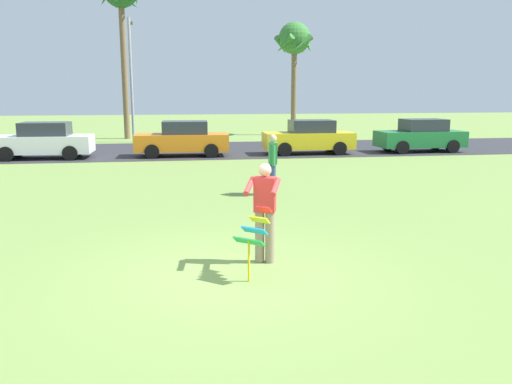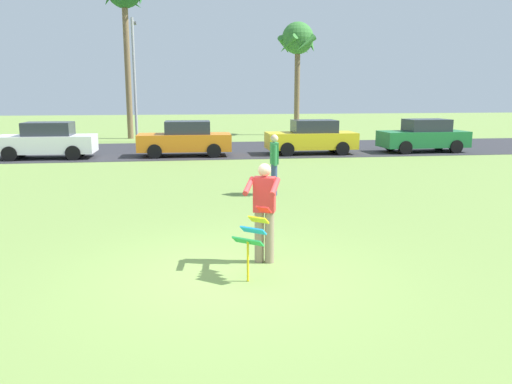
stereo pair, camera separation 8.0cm
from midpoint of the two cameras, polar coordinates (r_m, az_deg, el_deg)
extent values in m
plane|color=olive|center=(8.47, -2.64, -9.17)|extent=(120.00, 120.00, 0.00)
cube|color=#2D2D33|center=(26.49, -6.59, 4.60)|extent=(120.00, 8.00, 0.01)
cylinder|color=gray|center=(8.97, 1.75, -5.00)|extent=(0.16, 0.16, 0.90)
cylinder|color=gray|center=(9.00, 0.61, -4.94)|extent=(0.16, 0.16, 0.90)
cube|color=red|center=(8.80, 1.20, -0.27)|extent=(0.41, 0.33, 0.60)
sphere|color=beige|center=(8.73, 1.21, 2.43)|extent=(0.22, 0.22, 0.22)
cylinder|color=red|center=(8.50, 2.37, 0.56)|extent=(0.28, 0.58, 0.24)
cylinder|color=red|center=(8.57, -0.53, 0.67)|extent=(0.28, 0.58, 0.24)
cube|color=red|center=(8.32, 1.13, -1.92)|extent=(0.26, 0.25, 0.12)
cube|color=yellow|center=(8.22, 0.56, -3.06)|extent=(0.34, 0.31, 0.12)
cube|color=#1E99D8|center=(8.12, -0.02, -4.24)|extent=(0.41, 0.37, 0.12)
cube|color=green|center=(8.02, -0.62, -5.44)|extent=(0.49, 0.43, 0.12)
cylinder|color=yellow|center=(8.12, -0.61, -7.64)|extent=(0.04, 0.04, 0.65)
cube|color=white|center=(24.73, -22.00, 4.91)|extent=(4.23, 1.77, 0.76)
cube|color=#282D38|center=(24.64, -21.77, 6.45)|extent=(2.04, 1.43, 0.60)
cylinder|color=black|center=(24.35, -25.38, 3.81)|extent=(0.64, 0.23, 0.64)
cylinder|color=black|center=(25.89, -24.29, 4.26)|extent=(0.64, 0.23, 0.64)
cylinder|color=black|center=(23.68, -19.37, 4.07)|extent=(0.64, 0.23, 0.64)
cylinder|color=black|center=(25.25, -18.62, 4.51)|extent=(0.64, 0.23, 0.64)
cube|color=orange|center=(24.03, -7.76, 5.45)|extent=(4.24, 1.81, 0.76)
cube|color=#282D38|center=(23.97, -7.44, 7.03)|extent=(2.05, 1.45, 0.60)
cylinder|color=black|center=(23.32, -10.98, 4.39)|extent=(0.65, 0.24, 0.64)
cylinder|color=black|center=(24.92, -10.72, 4.81)|extent=(0.65, 0.24, 0.64)
cylinder|color=black|center=(23.27, -4.56, 4.54)|extent=(0.65, 0.24, 0.64)
cylinder|color=black|center=(24.87, -4.70, 4.96)|extent=(0.65, 0.24, 0.64)
cube|color=yellow|center=(24.80, 6.13, 5.66)|extent=(4.20, 1.71, 0.76)
cube|color=#282D38|center=(24.78, 6.51, 7.18)|extent=(2.02, 1.40, 0.60)
cylinder|color=black|center=(23.75, 3.54, 4.69)|extent=(0.64, 0.22, 0.64)
cylinder|color=black|center=(25.33, 2.80, 5.09)|extent=(0.64, 0.22, 0.64)
cylinder|color=black|center=(24.41, 9.56, 4.73)|extent=(0.64, 0.22, 0.64)
cylinder|color=black|center=(25.95, 8.48, 5.12)|extent=(0.64, 0.22, 0.64)
cube|color=#1E7238|center=(26.75, 17.96, 5.57)|extent=(4.25, 1.83, 0.76)
cube|color=#282D38|center=(26.77, 18.33, 6.97)|extent=(2.06, 1.46, 0.60)
cylinder|color=black|center=(25.47, 16.16, 4.70)|extent=(0.65, 0.24, 0.64)
cylinder|color=black|center=(26.92, 14.66, 5.10)|extent=(0.65, 0.24, 0.64)
cylinder|color=black|center=(26.72, 21.20, 4.67)|extent=(0.65, 0.24, 0.64)
cylinder|color=black|center=(28.11, 19.50, 5.06)|extent=(0.65, 0.24, 0.64)
cylinder|color=brown|center=(33.71, -13.86, 13.11)|extent=(0.36, 0.36, 8.69)
cone|color=#236028|center=(35.00, -13.53, 19.78)|extent=(1.62, 0.90, 1.28)
cylinder|color=brown|center=(35.69, 4.60, 11.24)|extent=(0.36, 0.36, 6.19)
sphere|color=#387A33|center=(35.86, 4.68, 16.51)|extent=(2.10, 2.10, 2.10)
cone|color=#387A33|center=(36.04, 6.20, 15.74)|extent=(0.44, 1.56, 1.28)
cone|color=#387A33|center=(36.76, 4.81, 15.67)|extent=(1.62, 0.90, 1.28)
cone|color=#387A33|center=(36.20, 3.23, 15.76)|extent=(1.27, 1.52, 1.28)
cone|color=#387A33|center=(35.11, 3.61, 15.91)|extent=(1.27, 1.52, 1.28)
cone|color=#387A33|center=(35.01, 5.50, 15.89)|extent=(1.62, 0.90, 1.28)
cylinder|color=#9E9EA3|center=(31.21, -13.13, 11.78)|extent=(0.16, 0.16, 7.00)
cylinder|color=#9E9EA3|center=(32.15, -13.30, 17.82)|extent=(0.10, 1.40, 0.10)
cube|color=#4C4C51|center=(32.79, -13.20, 17.62)|extent=(0.24, 0.44, 0.16)
cylinder|color=#384772|center=(14.75, 2.19, 1.35)|extent=(0.16, 0.16, 0.90)
cylinder|color=#384772|center=(14.92, 2.12, 1.46)|extent=(0.16, 0.16, 0.90)
cube|color=#338C4C|center=(14.73, 2.18, 4.28)|extent=(0.25, 0.38, 0.60)
sphere|color=beige|center=(14.69, 2.19, 5.91)|extent=(0.22, 0.22, 0.22)
cylinder|color=#338C4C|center=(14.50, 2.27, 4.03)|extent=(0.09, 0.09, 0.58)
cylinder|color=#338C4C|center=(14.97, 2.09, 4.26)|extent=(0.09, 0.09, 0.58)
camera|label=1|loc=(0.04, -89.77, 0.05)|focal=36.39mm
camera|label=2|loc=(0.04, 90.23, -0.05)|focal=36.39mm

